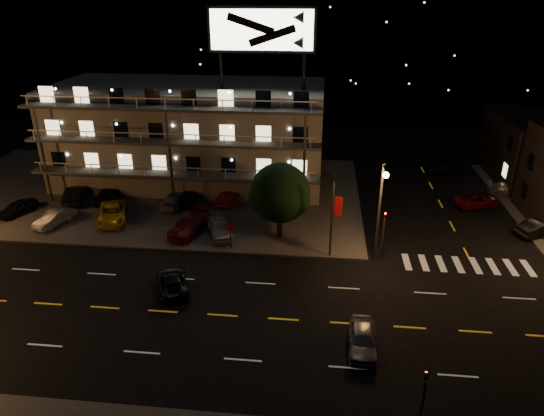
# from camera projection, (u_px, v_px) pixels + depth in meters

# --- Properties ---
(ground) EXTENTS (140.00, 140.00, 0.00)m
(ground) POSITION_uv_depth(u_px,v_px,m) (253.00, 317.00, 31.46)
(ground) COLOR black
(ground) RESTS_ON ground
(curb_nw) EXTENTS (44.00, 24.00, 0.15)m
(curb_nw) POSITION_uv_depth(u_px,v_px,m) (148.00, 191.00, 50.88)
(curb_nw) COLOR #3E3D3B
(curb_nw) RESTS_ON ground
(motel) EXTENTS (28.00, 13.80, 18.10)m
(motel) POSITION_uv_depth(u_px,v_px,m) (191.00, 133.00, 51.84)
(motel) COLOR gray
(motel) RESTS_ON ground
(hill_backdrop) EXTENTS (120.00, 25.00, 24.00)m
(hill_backdrop) POSITION_uv_depth(u_px,v_px,m) (272.00, 36.00, 89.56)
(hill_backdrop) COLOR black
(hill_backdrop) RESTS_ON ground
(streetlight_nc) EXTENTS (0.44, 1.92, 8.00)m
(streetlight_nc) POSITION_uv_depth(u_px,v_px,m) (380.00, 204.00, 35.79)
(streetlight_nc) COLOR #2D2D30
(streetlight_nc) RESTS_ON ground
(signal_nw) EXTENTS (0.20, 0.27, 4.60)m
(signal_nw) POSITION_uv_depth(u_px,v_px,m) (383.00, 230.00, 37.24)
(signal_nw) COLOR #2D2D30
(signal_nw) RESTS_ON ground
(signal_sw) EXTENTS (0.20, 0.27, 4.60)m
(signal_sw) POSITION_uv_depth(u_px,v_px,m) (423.00, 399.00, 21.85)
(signal_sw) COLOR #2D2D30
(signal_sw) RESTS_ON ground
(banner_north) EXTENTS (0.83, 0.16, 6.40)m
(banner_north) POSITION_uv_depth(u_px,v_px,m) (333.00, 218.00, 37.17)
(banner_north) COLOR #2D2D30
(banner_north) RESTS_ON ground
(stop_sign) EXTENTS (0.91, 0.11, 2.61)m
(stop_sign) POSITION_uv_depth(u_px,v_px,m) (230.00, 232.00, 38.80)
(stop_sign) COLOR #2D2D30
(stop_sign) RESTS_ON ground
(tree) EXTENTS (5.19, 5.00, 6.54)m
(tree) POSITION_uv_depth(u_px,v_px,m) (279.00, 195.00, 39.81)
(tree) COLOR black
(tree) RESTS_ON curb_nw
(lot_car_0) EXTENTS (2.88, 4.12, 1.30)m
(lot_car_0) POSITION_uv_depth(u_px,v_px,m) (18.00, 208.00, 45.25)
(lot_car_0) COLOR black
(lot_car_0) RESTS_ON curb_nw
(lot_car_1) EXTENTS (2.55, 4.18, 1.30)m
(lot_car_1) POSITION_uv_depth(u_px,v_px,m) (54.00, 218.00, 43.24)
(lot_car_1) COLOR gray
(lot_car_1) RESTS_ON curb_nw
(lot_car_2) EXTENTS (3.96, 5.73, 1.46)m
(lot_car_2) POSITION_uv_depth(u_px,v_px,m) (112.00, 213.00, 43.96)
(lot_car_2) COLOR gold
(lot_car_2) RESTS_ON curb_nw
(lot_car_3) EXTENTS (3.32, 5.54, 1.50)m
(lot_car_3) POSITION_uv_depth(u_px,v_px,m) (189.00, 225.00, 41.80)
(lot_car_3) COLOR maroon
(lot_car_3) RESTS_ON curb_nw
(lot_car_4) EXTENTS (3.48, 4.87, 1.54)m
(lot_car_4) POSITION_uv_depth(u_px,v_px,m) (219.00, 227.00, 41.30)
(lot_car_4) COLOR gray
(lot_car_4) RESTS_ON curb_nw
(lot_car_5) EXTENTS (2.50, 4.88, 1.53)m
(lot_car_5) POSITION_uv_depth(u_px,v_px,m) (77.00, 194.00, 47.96)
(lot_car_5) COLOR black
(lot_car_5) RESTS_ON curb_nw
(lot_car_6) EXTENTS (2.70, 4.75, 1.25)m
(lot_car_6) POSITION_uv_depth(u_px,v_px,m) (108.00, 195.00, 48.20)
(lot_car_6) COLOR black
(lot_car_6) RESTS_ON curb_nw
(lot_car_7) EXTENTS (2.29, 4.67, 1.31)m
(lot_car_7) POSITION_uv_depth(u_px,v_px,m) (175.00, 200.00, 46.97)
(lot_car_7) COLOR gray
(lot_car_7) RESTS_ON curb_nw
(lot_car_8) EXTENTS (1.78, 3.98, 1.33)m
(lot_car_8) POSITION_uv_depth(u_px,v_px,m) (188.00, 197.00, 47.49)
(lot_car_8) COLOR black
(lot_car_8) RESTS_ON curb_nw
(lot_car_9) EXTENTS (2.48, 4.01, 1.25)m
(lot_car_9) POSITION_uv_depth(u_px,v_px,m) (229.00, 198.00, 47.45)
(lot_car_9) COLOR maroon
(lot_car_9) RESTS_ON curb_nw
(side_car_0) EXTENTS (4.72, 3.24, 1.47)m
(side_car_0) POSITION_uv_depth(u_px,v_px,m) (542.00, 228.00, 41.57)
(side_car_0) COLOR black
(side_car_0) RESTS_ON ground
(side_car_1) EXTENTS (5.07, 3.74, 1.28)m
(side_car_1) POSITION_uv_depth(u_px,v_px,m) (477.00, 200.00, 47.31)
(side_car_1) COLOR maroon
(side_car_1) RESTS_ON ground
(side_car_2) EXTENTS (4.55, 2.75, 1.23)m
(side_car_2) POSITION_uv_depth(u_px,v_px,m) (510.00, 190.00, 49.68)
(side_car_2) COLOR gray
(side_car_2) RESTS_ON ground
(side_car_3) EXTENTS (4.64, 2.89, 1.47)m
(side_car_3) POSITION_uv_depth(u_px,v_px,m) (443.00, 166.00, 56.03)
(side_car_3) COLOR black
(side_car_3) RESTS_ON ground
(road_car_east) EXTENTS (1.78, 4.09, 1.37)m
(road_car_east) POSITION_uv_depth(u_px,v_px,m) (362.00, 339.00, 28.47)
(road_car_east) COLOR gray
(road_car_east) RESTS_ON ground
(road_car_west) EXTENTS (3.51, 4.87, 1.23)m
(road_car_west) POSITION_uv_depth(u_px,v_px,m) (172.00, 282.00, 34.13)
(road_car_west) COLOR black
(road_car_west) RESTS_ON ground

